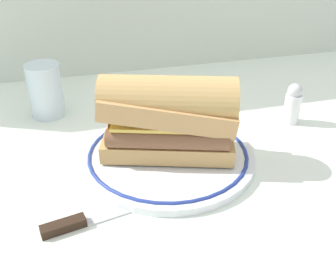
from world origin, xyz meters
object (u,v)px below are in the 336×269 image
Objects in this scene: sausage_sandwich at (168,116)px; butter_knife at (88,219)px; salt_shaker at (293,104)px; drinking_glass at (46,94)px; plate at (168,155)px.

butter_knife is at bearing -122.64° from sausage_sandwich.
salt_shaker is at bearing 31.78° from sausage_sandwich.
salt_shaker is at bearing 24.28° from butter_knife.
sausage_sandwich is 2.16× the size of drinking_glass.
drinking_glass is 1.32× the size of salt_shaker.
drinking_glass reaches higher than butter_knife.
plate is 0.07m from sausage_sandwich.
sausage_sandwich reaches higher than butter_knife.
drinking_glass is 0.32m from butter_knife.
drinking_glass is at bearing 130.88° from plate.
salt_shaker is at bearing 13.95° from plate.
sausage_sandwich is 0.26m from salt_shaker.
butter_knife is at bearing -140.47° from plate.
drinking_glass is (-0.18, 0.20, 0.03)m from plate.
butter_knife is (-0.13, -0.11, -0.00)m from plate.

